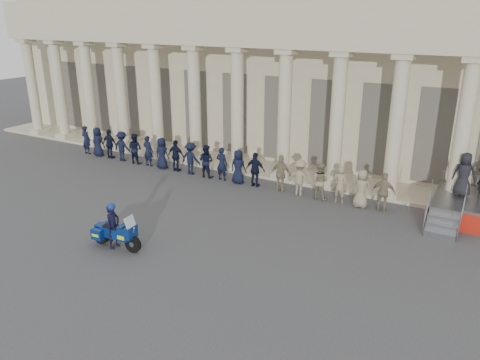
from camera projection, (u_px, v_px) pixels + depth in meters
The scene contains 5 objects.
ground at pixel (161, 235), 17.44m from camera, with size 90.00×90.00×0.00m, color #3E3E41.
building at pixel (312, 71), 27.99m from camera, with size 40.00×12.50×9.00m.
officer_rank at pixel (209, 161), 23.31m from camera, with size 17.98×0.63×1.67m.
motorcycle at pixel (116, 233), 16.31m from camera, with size 2.07×0.86×1.33m.
rider at pixel (113, 225), 16.27m from camera, with size 0.41×0.60×1.69m.
Camera 1 is at (10.37, -12.20, 7.80)m, focal length 35.00 mm.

